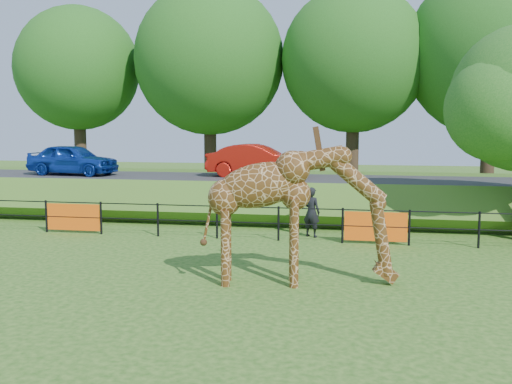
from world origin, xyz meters
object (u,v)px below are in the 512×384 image
car_blue (73,159)px  car_red (257,161)px  visitor (311,212)px  giraffe (300,215)px

car_blue → car_red: bearing=-79.6°
car_blue → visitor: car_blue is taller
car_red → visitor: car_red is taller
car_red → giraffe: bearing=-158.9°
car_blue → car_red: size_ratio=0.96×
giraffe → visitor: 5.72m
visitor → car_red: bearing=-39.7°
giraffe → car_red: 11.93m
giraffe → car_blue: size_ratio=1.09×
car_blue → visitor: size_ratio=2.50×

